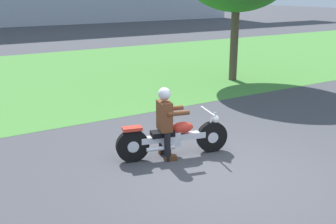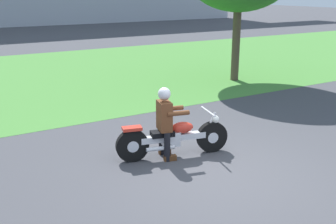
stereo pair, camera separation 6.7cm
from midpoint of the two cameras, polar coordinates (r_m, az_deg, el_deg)
ground at (r=7.27m, az=7.54°, el=-8.62°), size 120.00×120.00×0.00m
grass_verge at (r=15.87m, az=-15.45°, el=5.00°), size 60.00×12.00×0.01m
motorcycle_lead at (r=7.78m, az=0.58°, el=-3.64°), size 2.21×0.82×0.87m
rider_lead at (r=7.59m, az=-0.63°, el=-0.76°), size 0.62×0.55×1.39m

